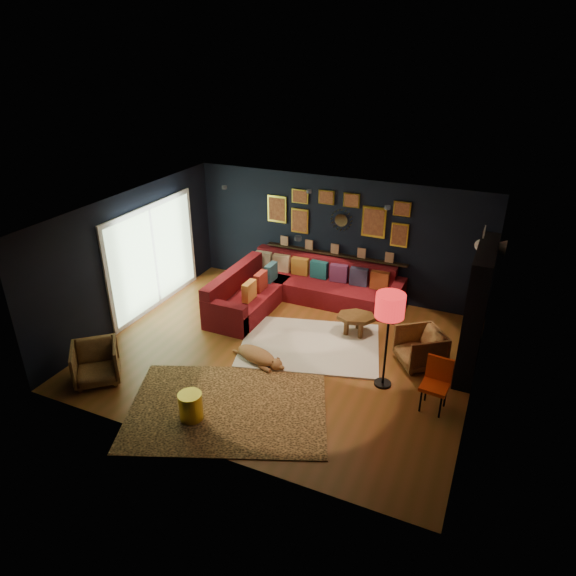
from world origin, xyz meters
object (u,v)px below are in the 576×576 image
at_px(sectional, 293,290).
at_px(orange_chair, 437,380).
at_px(armchair_left, 96,361).
at_px(floor_lamp, 390,310).
at_px(dog, 256,353).
at_px(pouf, 243,307).
at_px(gold_stool, 191,407).
at_px(armchair_right, 420,346).
at_px(coffee_table, 356,319).

xyz_separation_m(sectional, orange_chair, (3.37, -2.27, 0.17)).
bearing_deg(armchair_left, floor_lamp, -18.76).
bearing_deg(dog, pouf, 141.27).
height_order(gold_stool, floor_lamp, floor_lamp).
bearing_deg(orange_chair, pouf, 167.26).
height_order(armchair_left, armchair_right, same).
xyz_separation_m(sectional, coffee_table, (1.61, -0.69, 0.01)).
relative_size(sectional, gold_stool, 7.64).
height_order(sectional, armchair_left, sectional).
height_order(floor_lamp, dog, floor_lamp).
relative_size(coffee_table, orange_chair, 1.05).
relative_size(pouf, dog, 0.53).
bearing_deg(floor_lamp, armchair_left, -157.46).
xyz_separation_m(sectional, floor_lamp, (2.51, -2.05, 1.08)).
relative_size(armchair_left, armchair_right, 1.00).
xyz_separation_m(sectional, gold_stool, (0.11, -4.04, -0.10)).
relative_size(gold_stool, orange_chair, 0.53).
bearing_deg(orange_chair, floor_lamp, 170.71).
bearing_deg(dog, sectional, 112.73).
height_order(sectional, coffee_table, sectional).
relative_size(coffee_table, dog, 0.80).
distance_m(pouf, dog, 1.69).
height_order(armchair_right, dog, armchair_right).
bearing_deg(sectional, dog, -82.25).
bearing_deg(coffee_table, pouf, -173.45).
height_order(armchair_right, orange_chair, orange_chair).
bearing_deg(armchair_left, sectional, 23.03).
bearing_deg(sectional, pouf, -125.83).
bearing_deg(gold_stool, pouf, 104.50).
bearing_deg(orange_chair, coffee_table, 143.25).
distance_m(pouf, orange_chair, 4.27).
bearing_deg(armchair_left, armchair_right, -12.35).
xyz_separation_m(orange_chair, dog, (-3.06, -0.04, -0.30)).
bearing_deg(coffee_table, armchair_right, -21.60).
relative_size(coffee_table, armchair_left, 1.21).
bearing_deg(pouf, coffee_table, 6.55).
height_order(sectional, pouf, sectional).
xyz_separation_m(sectional, pouf, (-0.69, -0.95, -0.10)).
height_order(armchair_left, dog, armchair_left).
relative_size(pouf, armchair_left, 0.80).
xyz_separation_m(armchair_left, gold_stool, (1.97, -0.19, -0.14)).
bearing_deg(floor_lamp, sectional, 140.88).
bearing_deg(armchair_left, pouf, 26.81).
distance_m(gold_stool, floor_lamp, 3.34).
xyz_separation_m(armchair_right, floor_lamp, (-0.42, -0.84, 1.04)).
xyz_separation_m(floor_lamp, dog, (-2.20, -0.27, -1.21)).
bearing_deg(pouf, gold_stool, -75.50).
relative_size(coffee_table, gold_stool, 1.99).
relative_size(orange_chair, dog, 0.76).
xyz_separation_m(armchair_left, floor_lamp, (4.37, 1.81, 1.04)).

